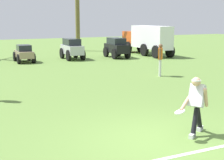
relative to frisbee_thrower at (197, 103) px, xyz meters
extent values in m
plane|color=olive|center=(-1.00, 0.10, -0.80)|extent=(80.00, 80.00, 0.00)
cube|color=white|center=(-1.00, -0.85, -0.80)|extent=(20.71, 0.38, 0.01)
cylinder|color=black|center=(-0.06, -0.04, -0.44)|extent=(0.36, 0.29, 0.72)
cube|color=silver|center=(-0.19, -0.12, -0.75)|extent=(0.27, 0.22, 0.10)
cylinder|color=black|center=(0.20, 0.13, -0.44)|extent=(0.43, 0.33, 0.69)
cube|color=silver|center=(0.33, 0.21, -0.75)|extent=(0.27, 0.22, 0.10)
cube|color=silver|center=(0.00, 0.00, 0.17)|extent=(0.50, 0.49, 0.58)
sphere|color=tan|center=(-0.08, -0.05, 0.52)|extent=(0.29, 0.29, 0.21)
cylinder|color=white|center=(-0.08, -0.05, 0.55)|extent=(0.30, 0.30, 0.03)
cylinder|color=tan|center=(-0.34, 0.00, 0.02)|extent=(0.53, 0.37, 0.27)
cylinder|color=tan|center=(0.15, -0.14, 0.14)|extent=(0.28, 0.22, 0.49)
cylinder|color=white|center=(-0.60, -0.14, -0.11)|extent=(0.29, 0.30, 0.11)
cylinder|color=silver|center=(4.06, 7.35, -0.39)|extent=(0.15, 0.15, 0.82)
cylinder|color=silver|center=(4.17, 7.49, -0.39)|extent=(0.15, 0.15, 0.82)
cube|color=orange|center=(4.11, 7.42, 0.29)|extent=(0.37, 0.39, 0.54)
cylinder|color=brown|center=(3.98, 7.26, 0.30)|extent=(0.10, 0.10, 0.52)
cylinder|color=brown|center=(4.25, 7.58, 0.30)|extent=(0.10, 0.10, 0.52)
sphere|color=brown|center=(4.11, 7.42, 0.66)|extent=(0.28, 0.28, 0.20)
cube|color=#998466|center=(-0.52, 15.84, -0.29)|extent=(1.00, 2.24, 0.42)
cube|color=#1E232B|center=(-0.53, 15.74, 0.11)|extent=(0.84, 1.14, 0.38)
cylinder|color=black|center=(-0.94, 16.63, -0.50)|extent=(0.21, 0.61, 0.60)
cylinder|color=black|center=(-0.04, 16.58, -0.50)|extent=(0.21, 0.61, 0.60)
cylinder|color=black|center=(-1.01, 15.09, -0.50)|extent=(0.21, 0.61, 0.60)
cylinder|color=black|center=(-0.11, 15.05, -0.50)|extent=(0.21, 0.61, 0.60)
cube|color=#B7BABF|center=(2.74, 15.86, -0.14)|extent=(1.11, 2.40, 0.60)
cube|color=#1E232B|center=(2.75, 15.91, 0.38)|extent=(0.95, 1.59, 0.44)
cylinder|color=black|center=(2.30, 16.66, -0.44)|extent=(0.22, 0.73, 0.72)
cylinder|color=black|center=(3.28, 16.61, -0.44)|extent=(0.22, 0.73, 0.72)
cylinder|color=black|center=(2.21, 15.11, -0.44)|extent=(0.22, 0.73, 0.72)
cylinder|color=black|center=(3.19, 15.05, -0.44)|extent=(0.22, 0.73, 0.72)
cube|color=black|center=(5.89, 15.35, -0.14)|extent=(1.14, 2.41, 0.60)
cube|color=#1E232B|center=(5.89, 15.40, 0.38)|extent=(0.97, 1.61, 0.44)
cylinder|color=black|center=(5.46, 16.16, -0.44)|extent=(0.23, 0.73, 0.72)
cylinder|color=black|center=(6.43, 16.09, -0.44)|extent=(0.23, 0.73, 0.72)
cylinder|color=black|center=(5.35, 14.61, -0.44)|extent=(0.23, 0.73, 0.72)
cylinder|color=black|center=(6.33, 14.54, -0.44)|extent=(0.23, 0.73, 0.72)
cube|color=#CC4C19|center=(8.93, 18.32, 0.32)|extent=(1.11, 1.74, 1.15)
cube|color=white|center=(8.81, 15.37, 0.57)|extent=(1.31, 4.24, 1.65)
cylinder|color=black|center=(8.34, 18.00, -0.35)|extent=(0.27, 0.91, 0.90)
cylinder|color=black|center=(9.49, 17.96, -0.35)|extent=(0.27, 0.91, 0.90)
cylinder|color=black|center=(8.24, 15.40, -0.35)|extent=(0.27, 0.91, 0.90)
cylinder|color=black|center=(9.39, 15.35, -0.35)|extent=(0.27, 0.91, 0.90)
cylinder|color=black|center=(8.17, 13.75, -0.35)|extent=(0.27, 0.91, 0.90)
cylinder|color=black|center=(9.32, 13.70, -0.35)|extent=(0.27, 0.91, 0.90)
cylinder|color=brown|center=(5.34, 21.41, 2.42)|extent=(0.36, 0.36, 6.44)
camera|label=1|loc=(-5.36, -6.13, 1.98)|focal=55.00mm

